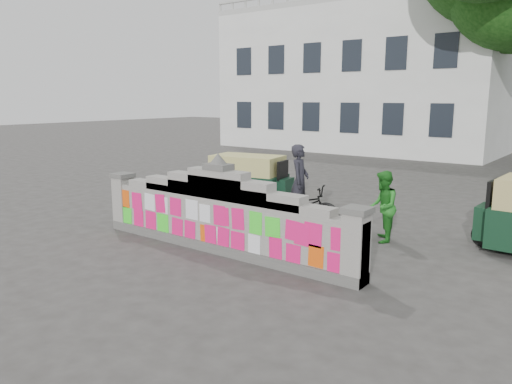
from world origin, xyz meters
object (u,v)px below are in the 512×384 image
Objects in this scene: cyclist_bike at (299,206)px; rickshaw_left at (249,178)px; pedestrian at (383,207)px; cyclist_rider at (299,192)px.

rickshaw_left is (-2.70, 1.51, 0.22)m from cyclist_bike.
pedestrian reaches higher than cyclist_bike.
rickshaw_left reaches higher than cyclist_bike.
cyclist_bike is at bearing 72.95° from cyclist_rider.
cyclist_rider is 2.06m from pedestrian.
pedestrian is at bearing -104.50° from cyclist_bike.
cyclist_bike is 0.75× the size of rickshaw_left.
cyclist_rider is 3.10m from rickshaw_left.
cyclist_rider is at bearing -107.05° from cyclist_bike.
pedestrian is 4.97m from rickshaw_left.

